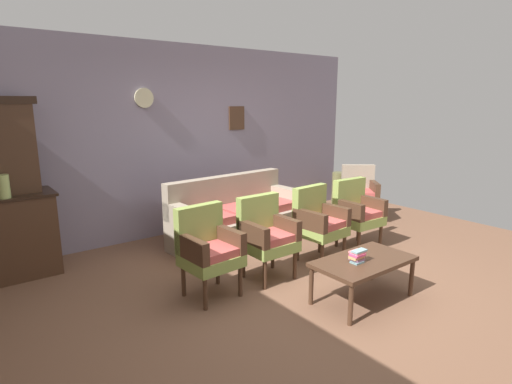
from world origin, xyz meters
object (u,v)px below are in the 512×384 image
object	(u,v)px
side_cabinet	(0,238)
wingback_chair_by_fireplace	(359,191)
coffee_table	(363,264)
floor_vase_by_wall	(338,190)
vase_on_cabinet	(3,186)
armchair_row_middle	(266,233)
armchair_near_couch_end	(319,220)
armchair_by_doorway	(208,247)
book_stack_on_table	(357,256)
floral_couch	(238,219)
armchair_near_cabinet	(357,210)

from	to	relation	value
side_cabinet	wingback_chair_by_fireplace	distance (m)	4.96
coffee_table	floor_vase_by_wall	distance (m)	3.67
vase_on_cabinet	armchair_row_middle	xyz separation A→B (m)	(2.24, -1.53, -0.55)
armchair_near_couch_end	floor_vase_by_wall	xyz separation A→B (m)	(2.17, 1.59, -0.18)
floor_vase_by_wall	armchair_near_couch_end	bearing A→B (deg)	-143.64
armchair_by_doorway	floor_vase_by_wall	xyz separation A→B (m)	(3.72, 1.60, -0.18)
wingback_chair_by_fireplace	book_stack_on_table	size ratio (longest dim) A/B	5.61
side_cabinet	floral_couch	world-z (taller)	side_cabinet
wingback_chair_by_fireplace	floor_vase_by_wall	size ratio (longest dim) A/B	1.40
book_stack_on_table	floor_vase_by_wall	world-z (taller)	floor_vase_by_wall
floral_couch	armchair_by_doorway	distance (m)	1.60
armchair_row_middle	armchair_by_doorway	bearing A→B (deg)	179.34
armchair_near_cabinet	coffee_table	xyz separation A→B (m)	(-1.16, -1.03, -0.12)
vase_on_cabinet	armchair_by_doorway	bearing A→B (deg)	-45.12
floral_couch	book_stack_on_table	xyz separation A→B (m)	(-0.11, -2.12, 0.16)
wingback_chair_by_fireplace	armchair_by_doorway	bearing A→B (deg)	-166.56
armchair_near_couch_end	armchair_row_middle	bearing A→B (deg)	-179.29
armchair_near_cabinet	armchair_row_middle	bearing A→B (deg)	-178.96
armchair_near_cabinet	wingback_chair_by_fireplace	xyz separation A→B (m)	(1.00, 0.77, 0.00)
side_cabinet	armchair_near_couch_end	distance (m)	3.57
coffee_table	book_stack_on_table	distance (m)	0.15
side_cabinet	vase_on_cabinet	xyz separation A→B (m)	(0.08, -0.18, 0.59)
armchair_by_doorway	armchair_row_middle	xyz separation A→B (m)	(0.73, -0.01, 0.00)
coffee_table	vase_on_cabinet	bearing A→B (deg)	136.22
floor_vase_by_wall	wingback_chair_by_fireplace	bearing A→B (deg)	-117.91
vase_on_cabinet	floor_vase_by_wall	world-z (taller)	vase_on_cabinet
armchair_by_doorway	floor_vase_by_wall	distance (m)	4.05
armchair_row_middle	book_stack_on_table	world-z (taller)	armchair_row_middle
coffee_table	book_stack_on_table	world-z (taller)	book_stack_on_table
armchair_near_couch_end	wingback_chair_by_fireplace	distance (m)	1.90
floor_vase_by_wall	floral_couch	bearing A→B (deg)	-169.32
vase_on_cabinet	armchair_near_cabinet	world-z (taller)	vase_on_cabinet
vase_on_cabinet	floral_couch	distance (m)	2.77
coffee_table	book_stack_on_table	size ratio (longest dim) A/B	6.23
armchair_by_doorway	wingback_chair_by_fireplace	distance (m)	3.38
armchair_near_cabinet	armchair_by_doorway	bearing A→B (deg)	-179.50
coffee_table	floor_vase_by_wall	bearing A→B (deg)	45.19
book_stack_on_table	floor_vase_by_wall	distance (m)	3.76
side_cabinet	floor_vase_by_wall	xyz separation A→B (m)	(5.31, -0.10, -0.15)
floral_couch	armchair_near_cabinet	size ratio (longest dim) A/B	2.16
side_cabinet	floral_couch	xyz separation A→B (m)	(2.73, -0.59, -0.14)
side_cabinet	coffee_table	xyz separation A→B (m)	(2.72, -2.71, -0.09)
armchair_near_couch_end	wingback_chair_by_fireplace	size ratio (longest dim) A/B	1.00
armchair_row_middle	vase_on_cabinet	bearing A→B (deg)	145.74
armchair_near_couch_end	armchair_near_cabinet	xyz separation A→B (m)	(0.74, 0.02, 0.00)
armchair_near_couch_end	armchair_near_cabinet	bearing A→B (deg)	1.41
armchair_row_middle	armchair_near_cabinet	xyz separation A→B (m)	(1.56, 0.03, 0.00)
side_cabinet	book_stack_on_table	xyz separation A→B (m)	(2.61, -2.71, 0.02)
armchair_near_couch_end	book_stack_on_table	bearing A→B (deg)	-117.49
vase_on_cabinet	armchair_near_cabinet	xyz separation A→B (m)	(3.80, -1.50, -0.55)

